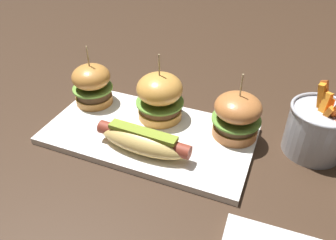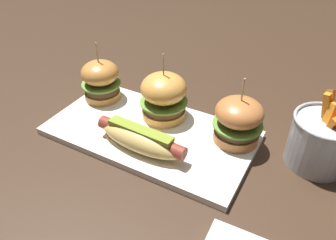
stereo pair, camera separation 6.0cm
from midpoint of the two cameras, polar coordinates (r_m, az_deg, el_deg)
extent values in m
plane|color=#382619|center=(0.67, -5.82, -3.00)|extent=(3.00, 3.00, 0.00)
cube|color=white|center=(0.67, -5.86, -2.53)|extent=(0.41, 0.22, 0.01)
ellipsoid|color=#D7B362|center=(0.61, -7.18, -3.77)|extent=(0.18, 0.06, 0.05)
cylinder|color=maroon|center=(0.60, -7.21, -3.40)|extent=(0.19, 0.03, 0.03)
cube|color=olive|center=(0.59, -7.32, -2.23)|extent=(0.13, 0.03, 0.01)
cylinder|color=#C2803A|center=(0.77, -14.89, 3.53)|extent=(0.08, 0.08, 0.02)
cylinder|color=#4B311C|center=(0.76, -15.09, 4.65)|extent=(0.08, 0.08, 0.02)
cylinder|color=#6B9E3D|center=(0.76, -15.22, 5.36)|extent=(0.09, 0.09, 0.00)
ellipsoid|color=#C2803A|center=(0.74, -15.56, 7.21)|extent=(0.08, 0.08, 0.05)
cylinder|color=tan|center=(0.73, -16.08, 10.03)|extent=(0.00, 0.00, 0.06)
cylinder|color=gold|center=(0.70, -3.96, 1.19)|extent=(0.09, 0.09, 0.02)
cylinder|color=#55351E|center=(0.69, -4.02, 2.39)|extent=(0.09, 0.09, 0.02)
cylinder|color=#609338|center=(0.69, -4.06, 3.12)|extent=(0.10, 0.10, 0.00)
ellipsoid|color=gold|center=(0.67, -4.18, 5.44)|extent=(0.09, 0.09, 0.06)
cylinder|color=tan|center=(0.65, -4.35, 8.89)|extent=(0.00, 0.00, 0.06)
cylinder|color=#B96E38|center=(0.66, 8.99, -1.87)|extent=(0.09, 0.09, 0.02)
cylinder|color=#503620|center=(0.65, 9.14, -0.63)|extent=(0.08, 0.08, 0.02)
cylinder|color=#609338|center=(0.64, 9.22, 0.07)|extent=(0.10, 0.10, 0.00)
ellipsoid|color=#B96E38|center=(0.62, 9.46, 2.10)|extent=(0.09, 0.09, 0.05)
cylinder|color=tan|center=(0.60, 9.84, 5.29)|extent=(0.00, 0.00, 0.06)
cylinder|color=#A8AAB2|center=(0.66, 22.10, -1.93)|extent=(0.11, 0.11, 0.09)
torus|color=#A8AAB2|center=(0.63, 23.10, 1.58)|extent=(0.11, 0.11, 0.01)
cube|color=orange|center=(0.63, 23.12, 0.18)|extent=(0.03, 0.03, 0.06)
cube|color=orange|center=(0.64, 24.70, 0.93)|extent=(0.04, 0.02, 0.07)
cube|color=orange|center=(0.63, 22.89, 1.30)|extent=(0.02, 0.03, 0.07)
cube|color=orange|center=(0.63, 24.50, 0.83)|extent=(0.02, 0.05, 0.08)
cube|color=orange|center=(0.63, 23.17, 2.22)|extent=(0.04, 0.05, 0.09)
cube|color=orange|center=(0.64, 22.67, 2.42)|extent=(0.03, 0.02, 0.09)
cube|color=orange|center=(0.64, 23.52, 0.75)|extent=(0.02, 0.03, 0.06)
camera|label=1|loc=(0.03, -92.74, -2.01)|focal=34.97mm
camera|label=2|loc=(0.03, 87.26, 2.01)|focal=34.97mm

